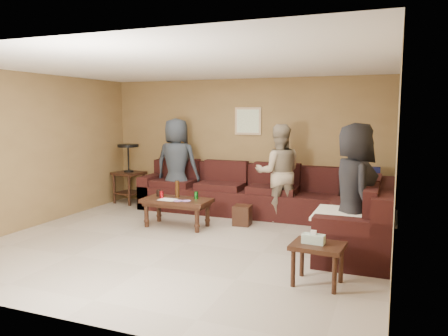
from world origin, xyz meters
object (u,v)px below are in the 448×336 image
(sectional_sofa, at_px, (270,205))
(side_table_right, at_px, (317,249))
(end_table_left, at_px, (129,172))
(coffee_table, at_px, (177,203))
(person_left, at_px, (177,164))
(person_right, at_px, (354,190))
(waste_bin, at_px, (242,215))
(person_middle, at_px, (279,173))

(sectional_sofa, relative_size, side_table_right, 7.73)
(sectional_sofa, relative_size, end_table_left, 3.83)
(coffee_table, distance_m, side_table_right, 3.01)
(person_left, xyz_separation_m, person_right, (3.43, -1.64, -0.01))
(side_table_right, xyz_separation_m, person_right, (0.27, 1.14, 0.47))
(sectional_sofa, distance_m, waste_bin, 0.50)
(side_table_right, distance_m, person_right, 1.26)
(sectional_sofa, relative_size, coffee_table, 4.17)
(side_table_right, bearing_deg, person_middle, 112.85)
(person_middle, xyz_separation_m, person_right, (1.39, -1.50, 0.03))
(side_table_right, height_order, waste_bin, side_table_right)
(sectional_sofa, height_order, waste_bin, sectional_sofa)
(coffee_table, height_order, person_middle, person_middle)
(person_left, xyz_separation_m, person_middle, (2.04, -0.14, -0.04))
(person_middle, distance_m, person_right, 2.05)
(sectional_sofa, xyz_separation_m, coffee_table, (-1.36, -0.75, 0.07))
(side_table_right, height_order, person_right, person_right)
(person_left, bearing_deg, coffee_table, 113.93)
(person_left, bearing_deg, waste_bin, 153.05)
(waste_bin, bearing_deg, end_table_left, 162.96)
(sectional_sofa, height_order, coffee_table, sectional_sofa)
(sectional_sofa, bearing_deg, person_left, 167.74)
(sectional_sofa, height_order, person_left, person_left)
(waste_bin, xyz_separation_m, person_left, (-1.57, 0.69, 0.71))
(end_table_left, bearing_deg, side_table_right, -34.04)
(sectional_sofa, distance_m, person_right, 1.97)
(end_table_left, relative_size, waste_bin, 3.66)
(waste_bin, bearing_deg, person_middle, 49.56)
(side_table_right, relative_size, waste_bin, 1.81)
(waste_bin, bearing_deg, person_right, -27.29)
(end_table_left, xyz_separation_m, person_middle, (3.24, -0.30, 0.20))
(side_table_right, relative_size, person_middle, 0.36)
(coffee_table, bearing_deg, person_left, 117.30)
(side_table_right, distance_m, person_middle, 2.90)
(end_table_left, relative_size, person_middle, 0.73)
(sectional_sofa, bearing_deg, person_middle, 76.24)
(end_table_left, xyz_separation_m, person_left, (1.20, -0.16, 0.24))
(person_left, height_order, person_middle, person_left)
(end_table_left, bearing_deg, sectional_sofa, -10.58)
(person_left, distance_m, person_right, 3.80)
(sectional_sofa, relative_size, waste_bin, 14.00)
(person_right, bearing_deg, person_middle, 21.21)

